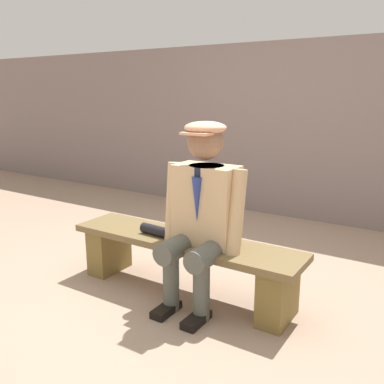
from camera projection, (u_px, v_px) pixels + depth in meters
ground_plane at (183, 292)px, 3.10m from camera, size 30.00×30.00×0.00m
bench at (183, 257)px, 3.04m from camera, size 1.78×0.41×0.42m
seated_man at (202, 209)px, 2.79m from camera, size 0.60×0.56×1.26m
rolled_magazine at (155, 230)px, 3.05m from camera, size 0.25×0.09×0.07m
stadium_wall at (297, 131)px, 4.83m from camera, size 12.00×0.24×2.01m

